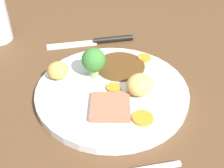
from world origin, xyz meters
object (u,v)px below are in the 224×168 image
dinner_plate (112,92)px  roast_potato_right (140,85)px  broccoli_floret (94,61)px  knife (98,41)px  carrot_coin_back (144,118)px  carrot_coin_side (144,58)px  carrot_coin_front (113,88)px  meat_slice_main (110,107)px  roast_potato_left (58,70)px

dinner_plate → roast_potato_right: bearing=-116.4°
broccoli_floret → knife: bearing=-13.6°
carrot_coin_back → dinner_plate: bearing=21.0°
dinner_plate → carrot_coin_side: carrot_coin_side is taller
broccoli_floret → roast_potato_right: bearing=-134.5°
carrot_coin_front → knife: 17.51cm
carrot_coin_front → broccoli_floret: bearing=29.4°
meat_slice_main → knife: meat_slice_main is taller
dinner_plate → carrot_coin_front: bearing=-126.4°
dinner_plate → roast_potato_left: size_ratio=6.98×
carrot_coin_side → roast_potato_right: bearing=158.0°
broccoli_floret → knife: 14.04cm
dinner_plate → roast_potato_right: size_ratio=5.63×
carrot_coin_front → broccoli_floret: broccoli_floret is taller
roast_potato_left → carrot_coin_back: bearing=-138.6°
roast_potato_right → carrot_coin_front: roast_potato_right is taller
roast_potato_left → carrot_coin_back: 17.53cm
carrot_coin_front → broccoli_floret: 5.87cm
roast_potato_right → meat_slice_main: bearing=115.1°
roast_potato_left → broccoli_floret: size_ratio=0.68×
dinner_plate → broccoli_floret: 6.22cm
carrot_coin_back → knife: 25.47cm
roast_potato_left → knife: bearing=-37.4°
carrot_coin_back → knife: size_ratio=0.17×
knife → broccoli_floret: bearing=78.1°
carrot_coin_back → knife: (25.35, 2.20, -1.20)cm
carrot_coin_side → dinner_plate: bearing=132.4°
roast_potato_right → carrot_coin_back: size_ratio=1.43×
dinner_plate → knife: dinner_plate is taller
dinner_plate → knife: 17.33cm
carrot_coin_back → knife: carrot_coin_back is taller
roast_potato_left → carrot_coin_back: roast_potato_left is taller
roast_potato_left → knife: 15.59cm
carrot_coin_back → carrot_coin_side: (15.31, -4.87, 0.02)cm
meat_slice_main → carrot_coin_back: bearing=-127.2°
roast_potato_left → roast_potato_right: roast_potato_right is taller
carrot_coin_side → knife: 12.34cm
roast_potato_right → broccoli_floret: bearing=45.5°
roast_potato_left → broccoli_floret: (-0.81, -6.19, 1.68)cm
dinner_plate → knife: size_ratio=1.39×
meat_slice_main → carrot_coin_back: (-3.37, -4.44, -0.15)cm
roast_potato_right → carrot_coin_side: (9.34, -3.78, -1.48)cm
roast_potato_left → knife: (12.22, -9.35, -2.48)cm
broccoli_floret → carrot_coin_front: bearing=-150.6°
roast_potato_left → knife: size_ratio=0.20×
carrot_coin_back → broccoli_floret: broccoli_floret is taller
roast_potato_left → carrot_coin_side: size_ratio=1.46×
dinner_plate → carrot_coin_side: (7.26, -7.96, 0.97)cm
roast_potato_left → knife: roast_potato_left is taller
dinner_plate → carrot_coin_side: 10.82cm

